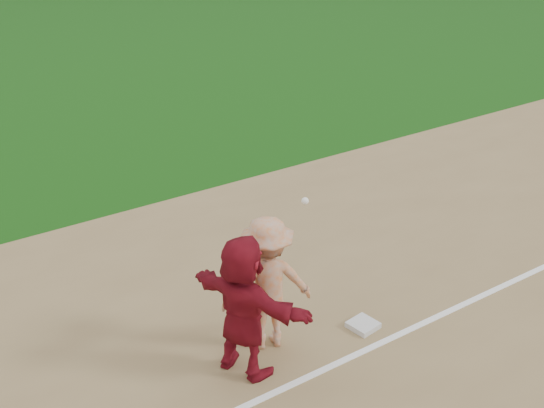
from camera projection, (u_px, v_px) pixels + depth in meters
ground at (330, 322)px, 9.86m from camera, size 160.00×160.00×0.00m
foul_line at (367, 350)px, 9.25m from camera, size 60.00×0.10×0.01m
first_base at (363, 325)px, 9.69m from camera, size 0.42×0.42×0.08m
base_runner at (243, 307)px, 8.47m from camera, size 1.15×1.90×1.95m
first_base_play at (267, 283)px, 8.99m from camera, size 1.40×1.07×2.15m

